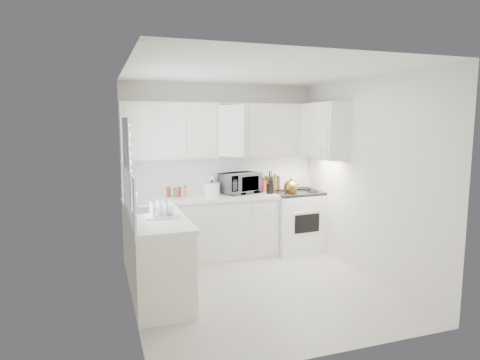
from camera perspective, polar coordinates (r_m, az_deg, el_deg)
name	(u,v)px	position (r m, az deg, el deg)	size (l,w,h in m)	color
floor	(258,288)	(5.34, 2.52, -14.41)	(3.20, 3.20, 0.00)	beige
ceiling	(260,71)	(4.97, 2.70, 14.52)	(3.20, 3.20, 0.00)	white
wall_back	(221,169)	(6.50, -2.58, 1.46)	(3.00, 3.00, 0.00)	silver
wall_front	(330,210)	(3.58, 12.07, -3.97)	(3.00, 3.00, 0.00)	silver
wall_left	(129,190)	(4.66, -14.82, -1.32)	(3.20, 3.20, 0.00)	silver
wall_right	(366,178)	(5.71, 16.75, 0.26)	(3.20, 3.20, 0.00)	silver
window_blinds	(128,164)	(4.98, -14.98, 2.14)	(0.06, 0.96, 1.06)	white
lower_cabinets_back	(202,230)	(6.27, -5.20, -6.71)	(2.22, 0.60, 0.90)	silver
lower_cabinets_left	(157,258)	(5.08, -11.22, -10.32)	(0.60, 1.60, 0.90)	silver
countertop_back	(202,198)	(6.15, -5.23, -2.45)	(2.24, 0.64, 0.05)	silver
countertop_left	(157,218)	(4.96, -11.25, -5.08)	(0.64, 1.62, 0.05)	silver
backsplash_back	(221,174)	(6.50, -2.55, 0.80)	(2.98, 0.02, 0.55)	white
backsplash_left	(129,194)	(4.87, -14.84, -1.83)	(0.02, 1.60, 0.55)	white
upper_cabinets_back	(224,157)	(6.32, -2.17, 3.11)	(3.00, 0.33, 0.80)	silver
upper_cabinets_right	(323,158)	(6.29, 11.24, 2.94)	(0.33, 0.90, 0.80)	silver
sink	(152,200)	(5.27, -11.81, -2.72)	(0.42, 0.38, 0.30)	gray
stove	(296,213)	(6.70, 7.64, -4.41)	(0.79, 0.65, 1.21)	white
tea_kettle	(291,186)	(6.40, 6.91, -0.81)	(0.27, 0.23, 0.25)	olive
frying_pan	(302,188)	(6.86, 8.44, -1.09)	(0.27, 0.46, 0.04)	black
microwave	(240,181)	(6.36, -0.02, -0.11)	(0.56, 0.31, 0.38)	gray
rice_cooker	(212,188)	(6.18, -3.85, -1.07)	(0.23, 0.23, 0.23)	white
paper_towel	(212,185)	(6.36, -3.82, -0.64)	(0.12, 0.12, 0.27)	white
utensil_crock	(270,182)	(6.35, 4.13, -0.26)	(0.12, 0.12, 0.36)	black
dish_rack	(160,209)	(4.85, -10.75, -3.87)	(0.36, 0.27, 0.20)	white
spice_left_0	(169,192)	(6.17, -9.68, -1.65)	(0.06, 0.06, 0.13)	brown
spice_left_1	(175,193)	(6.10, -8.85, -1.74)	(0.06, 0.06, 0.13)	#45822B
spice_left_2	(179,192)	(6.20, -8.31, -1.58)	(0.06, 0.06, 0.13)	#AE1734
spice_left_3	(185,192)	(6.13, -7.46, -1.67)	(0.06, 0.06, 0.13)	orange
sauce_right_0	(259,185)	(6.58, 2.63, -0.69)	(0.06, 0.06, 0.19)	#AE1734
sauce_right_1	(264,185)	(6.55, 3.27, -0.74)	(0.06, 0.06, 0.19)	orange
sauce_right_2	(266,185)	(6.63, 3.51, -0.64)	(0.06, 0.06, 0.19)	brown
sauce_right_3	(270,185)	(6.59, 4.16, -0.69)	(0.06, 0.06, 0.19)	black
sauce_right_4	(272,184)	(6.67, 4.39, -0.60)	(0.06, 0.06, 0.19)	brown
sauce_right_5	(277,185)	(6.64, 5.03, -0.64)	(0.06, 0.06, 0.19)	#45822B
sauce_right_6	(279,184)	(6.71, 5.25, -0.55)	(0.06, 0.06, 0.19)	#AE1734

